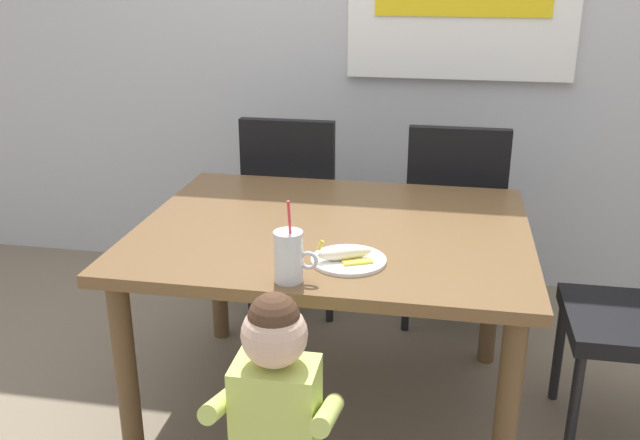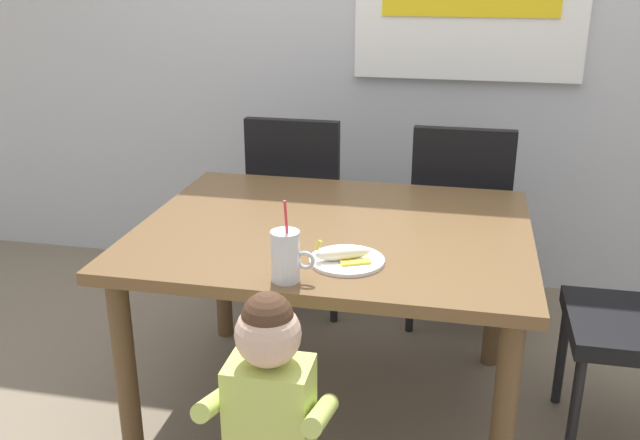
{
  "view_description": "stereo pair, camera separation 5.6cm",
  "coord_description": "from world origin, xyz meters",
  "views": [
    {
      "loc": [
        0.37,
        -2.24,
        1.6
      ],
      "look_at": [
        -0.03,
        -0.11,
        0.8
      ],
      "focal_mm": 39.46,
      "sensor_mm": 36.0,
      "label": 1
    },
    {
      "loc": [
        0.42,
        -2.23,
        1.6
      ],
      "look_at": [
        -0.03,
        -0.11,
        0.8
      ],
      "focal_mm": 39.46,
      "sensor_mm": 36.0,
      "label": 2
    }
  ],
  "objects": [
    {
      "name": "ground_plane",
      "position": [
        0.0,
        0.0,
        0.0
      ],
      "size": [
        24.0,
        24.0,
        0.0
      ],
      "primitive_type": "plane",
      "color": "#7A6B56"
    },
    {
      "name": "dining_table",
      "position": [
        0.0,
        0.0,
        0.65
      ],
      "size": [
        1.34,
        1.08,
        0.74
      ],
      "color": "brown",
      "rests_on": "ground"
    },
    {
      "name": "dining_chair_left",
      "position": [
        -0.32,
        0.79,
        0.54
      ],
      "size": [
        0.44,
        0.45,
        0.96
      ],
      "rotation": [
        0.0,
        0.0,
        3.14
      ],
      "color": "black",
      "rests_on": "ground"
    },
    {
      "name": "dining_chair_right",
      "position": [
        0.42,
        0.77,
        0.54
      ],
      "size": [
        0.44,
        0.44,
        0.96
      ],
      "rotation": [
        0.0,
        0.0,
        3.14
      ],
      "color": "black",
      "rests_on": "ground"
    },
    {
      "name": "toddler_standing",
      "position": [
        -0.03,
        -0.74,
        0.53
      ],
      "size": [
        0.33,
        0.24,
        0.84
      ],
      "color": "#3F4760",
      "rests_on": "ground"
    },
    {
      "name": "milk_cup",
      "position": [
        -0.05,
        -0.46,
        0.81
      ],
      "size": [
        0.13,
        0.08,
        0.25
      ],
      "color": "silver",
      "rests_on": "dining_table"
    },
    {
      "name": "snack_plate",
      "position": [
        0.1,
        -0.3,
        0.75
      ],
      "size": [
        0.23,
        0.23,
        0.01
      ],
      "primitive_type": "cylinder",
      "color": "white",
      "rests_on": "dining_table"
    },
    {
      "name": "peeled_banana",
      "position": [
        0.09,
        -0.3,
        0.77
      ],
      "size": [
        0.18,
        0.13,
        0.07
      ],
      "rotation": [
        0.0,
        0.0,
        0.42
      ],
      "color": "#F4EAC6",
      "rests_on": "snack_plate"
    }
  ]
}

